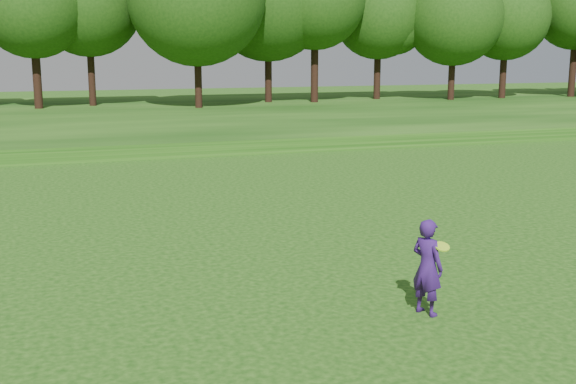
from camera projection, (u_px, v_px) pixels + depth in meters
name	position (u px, v px, depth m)	size (l,w,h in m)	color
ground	(335.00, 354.00, 10.02)	(140.00, 140.00, 0.00)	#13400C
berm	(115.00, 118.00, 41.63)	(130.00, 30.00, 0.60)	#13400C
walking_path	(147.00, 156.00, 28.65)	(130.00, 1.60, 0.04)	gray
woman	(427.00, 267.00, 11.39)	(0.56, 0.67, 1.56)	#39176B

